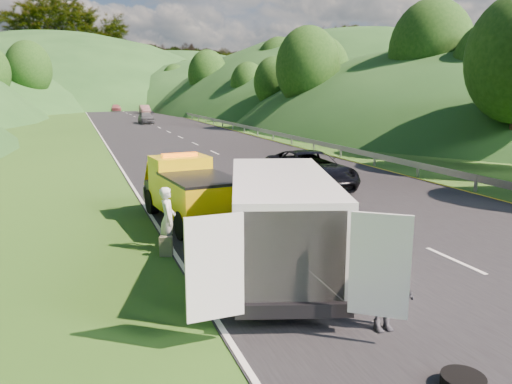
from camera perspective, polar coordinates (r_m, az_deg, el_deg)
name	(u,v)px	position (r m, az deg, el deg)	size (l,w,h in m)	color
ground	(319,251)	(14.31, 7.24, -6.69)	(320.00, 320.00, 0.00)	#38661E
road_surface	(169,132)	(53.04, -9.95, 6.78)	(14.00, 200.00, 0.02)	black
guardrail	(207,123)	(66.78, -5.66, 7.89)	(0.06, 140.00, 1.52)	gray
tree_line_right	(274,118)	(77.89, 2.11, 8.50)	(14.00, 140.00, 14.00)	#284F17
hills_backdrop	(120,104)	(147.36, -15.28, 9.66)	(201.00, 288.60, 44.00)	#2D5B23
tow_truck	(190,190)	(17.03, -7.60, 0.18)	(2.51, 5.48, 2.27)	black
white_van	(280,219)	(12.08, 2.79, -3.07)	(5.03, 7.63, 2.51)	black
woman	(169,250)	(14.48, -9.92, -6.54)	(0.66, 0.48, 1.81)	silver
child	(263,281)	(12.06, 0.82, -10.19)	(0.44, 0.34, 0.90)	tan
worker	(384,331)	(10.10, 14.37, -15.16)	(1.15, 0.66, 1.77)	black
suitcase	(166,246)	(13.91, -10.24, -6.13)	(0.34, 0.19, 0.55)	#63634A
passing_suv	(309,187)	(23.25, 6.11, 0.55)	(2.72, 5.90, 1.64)	black
dist_car_a	(146,124)	(66.20, -12.44, 7.64)	(1.75, 4.34, 1.48)	#4A4B4F
dist_car_b	(145,114)	(92.09, -12.59, 8.74)	(1.58, 4.54, 1.50)	brown
dist_car_c	(116,111)	(103.22, -15.70, 8.89)	(1.80, 4.43, 1.29)	#9D4E50
dist_car_d	(121,107)	(125.95, -15.19, 9.37)	(1.75, 4.34, 1.48)	brown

